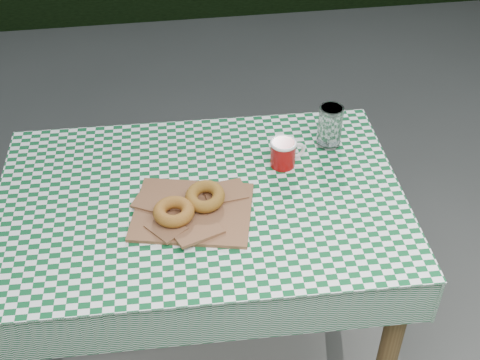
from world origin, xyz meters
The scene contains 7 objects.
table centered at (-0.05, 0.12, 0.38)m, with size 1.14×0.76×0.75m, color brown.
tablecloth centered at (-0.05, 0.12, 0.75)m, with size 1.16×0.78×0.01m, color #0B4C24.
paper_bag centered at (-0.08, 0.06, 0.76)m, with size 0.32×0.26×0.02m, color brown.
bagel_front centered at (-0.13, 0.03, 0.79)m, with size 0.11×0.11×0.04m, color #9C6920.
bagel_back centered at (-0.04, 0.08, 0.79)m, with size 0.11×0.11×0.03m, color olive.
coffee_mug centered at (0.21, 0.23, 0.80)m, with size 0.15×0.15×0.08m, color #9A0A09, non-canonical shape.
drinking_glass centered at (0.37, 0.31, 0.82)m, with size 0.08×0.08×0.14m, color silver.
Camera 1 is at (-0.14, -1.25, 1.95)m, focal length 47.86 mm.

